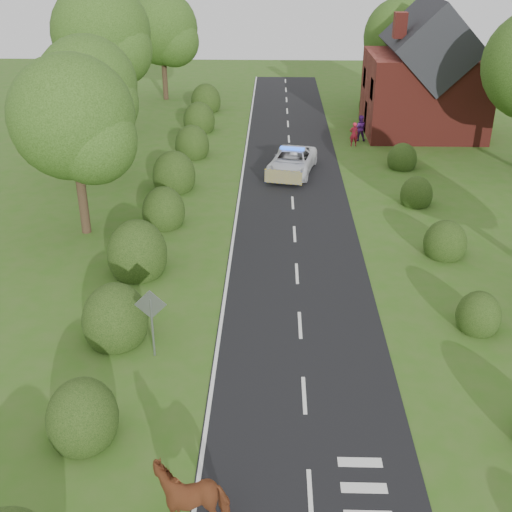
{
  "coord_description": "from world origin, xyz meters",
  "views": [
    {
      "loc": [
        -1.04,
        -15.87,
        12.78
      ],
      "look_at": [
        -1.7,
        7.04,
        1.3
      ],
      "focal_mm": 45.0,
      "sensor_mm": 36.0,
      "label": 1
    }
  ],
  "objects_px": {
    "pedestrian_purple": "(360,128)",
    "cow": "(192,496)",
    "pedestrian_red": "(354,134)",
    "road_sign": "(151,314)",
    "police_van": "(292,162)"
  },
  "relations": [
    {
      "from": "road_sign",
      "to": "cow",
      "type": "height_order",
      "value": "road_sign"
    },
    {
      "from": "police_van",
      "to": "pedestrian_red",
      "type": "relative_size",
      "value": 3.45
    },
    {
      "from": "police_van",
      "to": "pedestrian_purple",
      "type": "bearing_deg",
      "value": 67.28
    },
    {
      "from": "pedestrian_red",
      "to": "pedestrian_purple",
      "type": "distance_m",
      "value": 1.42
    },
    {
      "from": "pedestrian_purple",
      "to": "cow",
      "type": "bearing_deg",
      "value": 81.96
    },
    {
      "from": "cow",
      "to": "pedestrian_red",
      "type": "xyz_separation_m",
      "value": [
        7.23,
        31.27,
        0.06
      ]
    },
    {
      "from": "road_sign",
      "to": "cow",
      "type": "bearing_deg",
      "value": -72.71
    },
    {
      "from": "pedestrian_red",
      "to": "pedestrian_purple",
      "type": "xyz_separation_m",
      "value": [
        0.55,
        1.31,
        0.07
      ]
    },
    {
      "from": "cow",
      "to": "pedestrian_purple",
      "type": "distance_m",
      "value": 33.5
    },
    {
      "from": "road_sign",
      "to": "pedestrian_purple",
      "type": "distance_m",
      "value": 27.67
    },
    {
      "from": "police_van",
      "to": "pedestrian_purple",
      "type": "xyz_separation_m",
      "value": [
        4.84,
        6.99,
        0.16
      ]
    },
    {
      "from": "police_van",
      "to": "pedestrian_red",
      "type": "distance_m",
      "value": 7.11
    },
    {
      "from": "road_sign",
      "to": "pedestrian_red",
      "type": "height_order",
      "value": "road_sign"
    },
    {
      "from": "pedestrian_purple",
      "to": "pedestrian_red",
      "type": "bearing_deg",
      "value": 72.5
    },
    {
      "from": "pedestrian_purple",
      "to": "police_van",
      "type": "bearing_deg",
      "value": 60.7
    }
  ]
}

